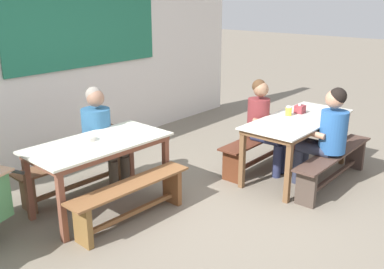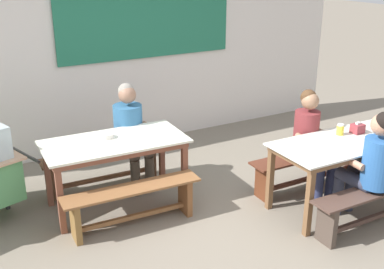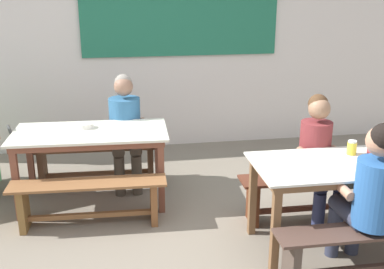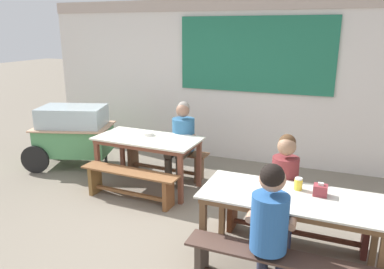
{
  "view_description": "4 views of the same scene",
  "coord_description": "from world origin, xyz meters",
  "px_view_note": "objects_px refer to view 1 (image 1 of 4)",
  "views": [
    {
      "loc": [
        -3.5,
        -2.51,
        2.26
      ],
      "look_at": [
        0.05,
        0.46,
        0.75
      ],
      "focal_mm": 40.63,
      "sensor_mm": 36.0,
      "label": 1
    },
    {
      "loc": [
        -2.4,
        -3.48,
        2.62
      ],
      "look_at": [
        0.02,
        0.83,
        0.74
      ],
      "focal_mm": 44.73,
      "sensor_mm": 36.0,
      "label": 2
    },
    {
      "loc": [
        -0.54,
        -3.4,
        2.13
      ],
      "look_at": [
        0.09,
        0.32,
        0.91
      ],
      "focal_mm": 43.13,
      "sensor_mm": 36.0,
      "label": 3
    },
    {
      "loc": [
        1.67,
        -3.48,
        2.28
      ],
      "look_at": [
        0.04,
        0.63,
        1.01
      ],
      "focal_mm": 34.58,
      "sensor_mm": 36.0,
      "label": 4
    }
  ],
  "objects_px": {
    "person_near_front": "(327,132)",
    "condiment_jar": "(289,111)",
    "bench_near_front": "(334,164)",
    "bench_far_front": "(131,197)",
    "person_center_facing": "(101,132)",
    "soup_bowl": "(88,138)",
    "tissue_box": "(300,109)",
    "bench_far_back": "(75,171)",
    "person_right_near_table": "(264,121)",
    "dining_table_near": "(298,124)",
    "dining_table_far": "(99,149)",
    "bench_near_back": "(262,145)"
  },
  "relations": [
    {
      "from": "bench_far_front",
      "to": "person_near_front",
      "type": "xyz_separation_m",
      "value": [
        2.08,
        -1.14,
        0.43
      ]
    },
    {
      "from": "bench_near_back",
      "to": "bench_near_front",
      "type": "height_order",
      "value": "same"
    },
    {
      "from": "bench_far_back",
      "to": "bench_near_front",
      "type": "height_order",
      "value": "same"
    },
    {
      "from": "person_near_front",
      "to": "person_right_near_table",
      "type": "height_order",
      "value": "person_near_front"
    },
    {
      "from": "dining_table_far",
      "to": "condiment_jar",
      "type": "height_order",
      "value": "condiment_jar"
    },
    {
      "from": "bench_far_back",
      "to": "bench_near_front",
      "type": "xyz_separation_m",
      "value": [
        2.16,
        -2.22,
        0.0
      ]
    },
    {
      "from": "dining_table_far",
      "to": "condiment_jar",
      "type": "relative_size",
      "value": 12.56
    },
    {
      "from": "dining_table_near",
      "to": "tissue_box",
      "type": "height_order",
      "value": "tissue_box"
    },
    {
      "from": "bench_far_back",
      "to": "bench_far_front",
      "type": "relative_size",
      "value": 1.01
    },
    {
      "from": "bench_near_back",
      "to": "dining_table_near",
      "type": "bearing_deg",
      "value": -90.73
    },
    {
      "from": "bench_far_front",
      "to": "person_center_facing",
      "type": "distance_m",
      "value": 1.08
    },
    {
      "from": "bench_near_back",
      "to": "person_right_near_table",
      "type": "distance_m",
      "value": 0.42
    },
    {
      "from": "bench_far_back",
      "to": "bench_far_front",
      "type": "bearing_deg",
      "value": -92.43
    },
    {
      "from": "dining_table_near",
      "to": "person_right_near_table",
      "type": "relative_size",
      "value": 1.42
    },
    {
      "from": "tissue_box",
      "to": "condiment_jar",
      "type": "height_order",
      "value": "tissue_box"
    },
    {
      "from": "bench_far_back",
      "to": "bench_near_back",
      "type": "height_order",
      "value": "same"
    },
    {
      "from": "bench_near_front",
      "to": "tissue_box",
      "type": "bearing_deg",
      "value": 68.06
    },
    {
      "from": "dining_table_near",
      "to": "bench_near_back",
      "type": "relative_size",
      "value": 1.03
    },
    {
      "from": "bench_near_front",
      "to": "person_near_front",
      "type": "distance_m",
      "value": 0.44
    },
    {
      "from": "soup_bowl",
      "to": "person_right_near_table",
      "type": "bearing_deg",
      "value": -23.38
    },
    {
      "from": "bench_far_front",
      "to": "bench_near_front",
      "type": "distance_m",
      "value": 2.51
    },
    {
      "from": "person_center_facing",
      "to": "soup_bowl",
      "type": "bearing_deg",
      "value": -142.84
    },
    {
      "from": "bench_far_back",
      "to": "person_center_facing",
      "type": "distance_m",
      "value": 0.54
    },
    {
      "from": "bench_far_front",
      "to": "condiment_jar",
      "type": "xyz_separation_m",
      "value": [
        2.24,
        -0.54,
        0.54
      ]
    },
    {
      "from": "person_center_facing",
      "to": "soup_bowl",
      "type": "distance_m",
      "value": 0.51
    },
    {
      "from": "person_center_facing",
      "to": "person_near_front",
      "type": "height_order",
      "value": "person_near_front"
    },
    {
      "from": "dining_table_far",
      "to": "soup_bowl",
      "type": "relative_size",
      "value": 9.92
    },
    {
      "from": "person_right_near_table",
      "to": "tissue_box",
      "type": "xyz_separation_m",
      "value": [
        0.38,
        -0.31,
        0.14
      ]
    },
    {
      "from": "dining_table_far",
      "to": "bench_near_back",
      "type": "bearing_deg",
      "value": -17.92
    },
    {
      "from": "bench_near_front",
      "to": "person_near_front",
      "type": "bearing_deg",
      "value": 146.43
    },
    {
      "from": "soup_bowl",
      "to": "bench_far_front",
      "type": "bearing_deg",
      "value": -87.67
    },
    {
      "from": "bench_far_front",
      "to": "soup_bowl",
      "type": "xyz_separation_m",
      "value": [
        -0.03,
        0.62,
        0.51
      ]
    },
    {
      "from": "bench_near_back",
      "to": "condiment_jar",
      "type": "xyz_separation_m",
      "value": [
        0.03,
        -0.34,
        0.54
      ]
    },
    {
      "from": "person_near_front",
      "to": "tissue_box",
      "type": "bearing_deg",
      "value": 56.02
    },
    {
      "from": "bench_near_front",
      "to": "person_right_near_table",
      "type": "height_order",
      "value": "person_right_near_table"
    },
    {
      "from": "bench_far_back",
      "to": "person_near_front",
      "type": "relative_size",
      "value": 1.16
    },
    {
      "from": "person_center_facing",
      "to": "dining_table_far",
      "type": "bearing_deg",
      "value": -130.36
    },
    {
      "from": "condiment_jar",
      "to": "tissue_box",
      "type": "bearing_deg",
      "value": -14.66
    },
    {
      "from": "bench_far_back",
      "to": "soup_bowl",
      "type": "height_order",
      "value": "soup_bowl"
    },
    {
      "from": "dining_table_near",
      "to": "bench_near_front",
      "type": "distance_m",
      "value": 0.64
    },
    {
      "from": "bench_near_front",
      "to": "soup_bowl",
      "type": "xyz_separation_m",
      "value": [
        -2.22,
        1.83,
        0.5
      ]
    },
    {
      "from": "dining_table_far",
      "to": "soup_bowl",
      "type": "xyz_separation_m",
      "value": [
        -0.05,
        0.11,
        0.1
      ]
    },
    {
      "from": "person_near_front",
      "to": "condiment_jar",
      "type": "relative_size",
      "value": 10.15
    },
    {
      "from": "bench_near_front",
      "to": "condiment_jar",
      "type": "relative_size",
      "value": 13.62
    },
    {
      "from": "dining_table_near",
      "to": "condiment_jar",
      "type": "relative_size",
      "value": 14.05
    },
    {
      "from": "bench_near_front",
      "to": "person_near_front",
      "type": "relative_size",
      "value": 1.34
    },
    {
      "from": "bench_near_back",
      "to": "soup_bowl",
      "type": "relative_size",
      "value": 10.74
    },
    {
      "from": "tissue_box",
      "to": "soup_bowl",
      "type": "bearing_deg",
      "value": 153.84
    },
    {
      "from": "bench_far_front",
      "to": "person_center_facing",
      "type": "bearing_deg",
      "value": 67.78
    },
    {
      "from": "dining_table_far",
      "to": "bench_near_front",
      "type": "height_order",
      "value": "dining_table_far"
    }
  ]
}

